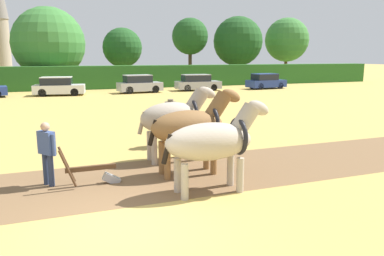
% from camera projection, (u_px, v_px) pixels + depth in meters
% --- Properties ---
extents(ground_plane, '(240.00, 240.00, 0.00)m').
position_uv_depth(ground_plane, '(121.00, 227.00, 7.23)').
color(ground_plane, tan).
extents(hedgerow, '(73.33, 1.98, 2.28)m').
position_uv_depth(hedgerow, '(64.00, 78.00, 36.52)').
color(hedgerow, '#286023').
rests_on(hedgerow, ground).
extents(tree_center_left, '(7.49, 7.49, 8.32)m').
position_uv_depth(tree_center_left, '(49.00, 43.00, 39.26)').
color(tree_center_left, '#4C3823').
rests_on(tree_center_left, ground).
extents(tree_center, '(4.52, 4.52, 6.46)m').
position_uv_depth(tree_center, '(122.00, 48.00, 43.16)').
color(tree_center, brown).
rests_on(tree_center, ground).
extents(tree_center_right, '(4.49, 4.49, 7.89)m').
position_uv_depth(tree_center_right, '(190.00, 37.00, 46.28)').
color(tree_center_right, '#423323').
rests_on(tree_center_right, ground).
extents(tree_right, '(6.37, 6.37, 8.30)m').
position_uv_depth(tree_right, '(238.00, 41.00, 48.54)').
color(tree_right, brown).
rests_on(tree_right, ground).
extents(tree_far_right, '(6.00, 6.00, 8.44)m').
position_uv_depth(tree_far_right, '(287.00, 40.00, 51.75)').
color(tree_far_right, '#4C3823').
rests_on(tree_far_right, ground).
extents(draft_horse_lead_left, '(2.84, 0.95, 2.28)m').
position_uv_depth(draft_horse_lead_left, '(213.00, 141.00, 8.92)').
color(draft_horse_lead_left, '#B2A38E').
rests_on(draft_horse_lead_left, ground).
extents(draft_horse_lead_right, '(2.78, 0.96, 2.43)m').
position_uv_depth(draft_horse_lead_right, '(192.00, 126.00, 10.29)').
color(draft_horse_lead_right, brown).
rests_on(draft_horse_lead_right, ground).
extents(draft_horse_trail_left, '(2.63, 1.03, 2.38)m').
position_uv_depth(draft_horse_trail_left, '(175.00, 117.00, 11.68)').
color(draft_horse_trail_left, '#B2A38E').
rests_on(draft_horse_trail_left, ground).
extents(plow, '(1.51, 0.46, 1.13)m').
position_uv_depth(plow, '(96.00, 173.00, 9.59)').
color(plow, '#4C331E').
rests_on(plow, ground).
extents(farmer_at_plow, '(0.45, 0.55, 1.64)m').
position_uv_depth(farmer_at_plow, '(47.00, 149.00, 9.41)').
color(farmer_at_plow, '#28334C').
rests_on(farmer_at_plow, ground).
extents(farmer_beside_team, '(0.43, 0.67, 1.72)m').
position_uv_depth(farmer_beside_team, '(171.00, 119.00, 13.61)').
color(farmer_beside_team, '#28334C').
rests_on(farmer_beside_team, ground).
extents(parked_car_center_right, '(4.28, 2.40, 1.54)m').
position_uv_depth(parked_car_center_right, '(59.00, 87.00, 31.27)').
color(parked_car_center_right, silver).
rests_on(parked_car_center_right, ground).
extents(parked_car_right, '(4.01, 2.09, 1.60)m').
position_uv_depth(parked_car_right, '(139.00, 84.00, 33.53)').
color(parked_car_right, '#A8A8B2').
rests_on(parked_car_right, ground).
extents(parked_car_far_right, '(4.31, 1.96, 1.53)m').
position_uv_depth(parked_car_far_right, '(197.00, 83.00, 35.76)').
color(parked_car_far_right, '#9E9EA8').
rests_on(parked_car_far_right, ground).
extents(parked_car_end_right, '(4.00, 2.00, 1.52)m').
position_uv_depth(parked_car_end_right, '(266.00, 81.00, 37.62)').
color(parked_car_end_right, navy).
rests_on(parked_car_end_right, ground).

